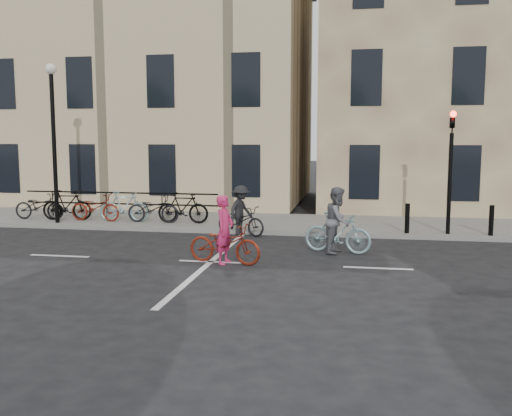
% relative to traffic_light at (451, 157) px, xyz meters
% --- Properties ---
extents(ground, '(120.00, 120.00, 0.00)m').
position_rel_traffic_light_xyz_m(ground, '(-6.20, -4.34, -2.45)').
color(ground, black).
rests_on(ground, ground).
extents(sidewalk, '(46.00, 4.00, 0.15)m').
position_rel_traffic_light_xyz_m(sidewalk, '(-10.20, 1.66, -2.38)').
color(sidewalk, slate).
rests_on(sidewalk, ground).
extents(building_east, '(14.00, 10.00, 12.00)m').
position_rel_traffic_light_xyz_m(building_east, '(2.80, 8.66, 3.70)').
color(building_east, '#947A59').
rests_on(building_east, sidewalk).
extents(building_west, '(20.00, 10.00, 10.00)m').
position_rel_traffic_light_xyz_m(building_west, '(-15.20, 8.66, 2.70)').
color(building_west, tan).
rests_on(building_west, sidewalk).
extents(traffic_light, '(0.18, 0.30, 3.90)m').
position_rel_traffic_light_xyz_m(traffic_light, '(0.00, 0.00, 0.00)').
color(traffic_light, black).
rests_on(traffic_light, sidewalk).
extents(lamp_post, '(0.36, 0.36, 5.28)m').
position_rel_traffic_light_xyz_m(lamp_post, '(-12.70, 0.06, 1.04)').
color(lamp_post, black).
rests_on(lamp_post, sidewalk).
extents(bollard_east, '(0.14, 0.14, 0.90)m').
position_rel_traffic_light_xyz_m(bollard_east, '(-1.20, -0.09, -1.85)').
color(bollard_east, black).
rests_on(bollard_east, sidewalk).
extents(bollard_west, '(0.14, 0.14, 0.90)m').
position_rel_traffic_light_xyz_m(bollard_west, '(1.20, -0.09, -1.85)').
color(bollard_west, black).
rests_on(bollard_west, sidewalk).
extents(parked_bikes, '(7.25, 1.23, 1.05)m').
position_rel_traffic_light_xyz_m(parked_bikes, '(-11.12, 0.70, -1.81)').
color(parked_bikes, black).
rests_on(parked_bikes, sidewalk).
extents(cyclist_pink, '(1.95, 1.02, 1.65)m').
position_rel_traffic_light_xyz_m(cyclist_pink, '(-5.83, -4.44, -1.88)').
color(cyclist_pink, maroon).
rests_on(cyclist_pink, ground).
extents(cyclist_grey, '(1.87, 0.99, 1.74)m').
position_rel_traffic_light_xyz_m(cyclist_grey, '(-3.19, -2.71, -1.75)').
color(cyclist_grey, '#81A4A9').
rests_on(cyclist_grey, ground).
extents(cyclist_dark, '(1.83, 1.28, 1.55)m').
position_rel_traffic_light_xyz_m(cyclist_dark, '(-6.25, -0.44, -1.84)').
color(cyclist_dark, black).
rests_on(cyclist_dark, ground).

